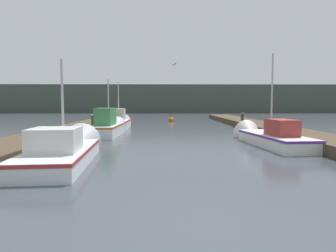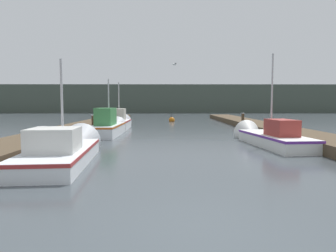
{
  "view_description": "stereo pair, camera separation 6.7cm",
  "coord_description": "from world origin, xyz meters",
  "px_view_note": "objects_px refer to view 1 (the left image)",
  "views": [
    {
      "loc": [
        -0.64,
        -4.41,
        2.0
      ],
      "look_at": [
        -0.46,
        11.56,
        0.77
      ],
      "focal_mm": 32.0,
      "sensor_mm": 36.0,
      "label": 1
    },
    {
      "loc": [
        -0.58,
        -4.41,
        2.0
      ],
      "look_at": [
        -0.46,
        11.56,
        0.77
      ],
      "focal_mm": 32.0,
      "sensor_mm": 36.0,
      "label": 2
    }
  ],
  "objects_px": {
    "mooring_piling_2": "(44,140)",
    "fishing_boat_0": "(67,149)",
    "fishing_boat_2": "(109,126)",
    "channel_buoy": "(171,120)",
    "mooring_piling_0": "(242,121)",
    "seagull_lead": "(174,64)",
    "fishing_boat_1": "(268,136)",
    "mooring_piling_1": "(93,124)",
    "fishing_boat_3": "(119,122)"
  },
  "relations": [
    {
      "from": "mooring_piling_0",
      "to": "channel_buoy",
      "type": "height_order",
      "value": "mooring_piling_0"
    },
    {
      "from": "fishing_boat_0",
      "to": "mooring_piling_0",
      "type": "xyz_separation_m",
      "value": [
        9.59,
        12.93,
        0.24
      ]
    },
    {
      "from": "channel_buoy",
      "to": "mooring_piling_0",
      "type": "bearing_deg",
      "value": -58.34
    },
    {
      "from": "mooring_piling_2",
      "to": "fishing_boat_0",
      "type": "bearing_deg",
      "value": -41.68
    },
    {
      "from": "fishing_boat_3",
      "to": "mooring_piling_0",
      "type": "height_order",
      "value": "fishing_boat_3"
    },
    {
      "from": "fishing_boat_1",
      "to": "mooring_piling_1",
      "type": "height_order",
      "value": "fishing_boat_1"
    },
    {
      "from": "fishing_boat_1",
      "to": "mooring_piling_1",
      "type": "xyz_separation_m",
      "value": [
        -9.85,
        6.01,
        0.22
      ]
    },
    {
      "from": "mooring_piling_0",
      "to": "mooring_piling_1",
      "type": "xyz_separation_m",
      "value": [
        -10.98,
        -3.11,
        -0.01
      ]
    },
    {
      "from": "fishing_boat_1",
      "to": "mooring_piling_1",
      "type": "distance_m",
      "value": 11.54
    },
    {
      "from": "fishing_boat_3",
      "to": "seagull_lead",
      "type": "xyz_separation_m",
      "value": [
        4.27,
        -3.86,
        4.03
      ]
    },
    {
      "from": "fishing_boat_3",
      "to": "mooring_piling_0",
      "type": "relative_size",
      "value": 3.89
    },
    {
      "from": "fishing_boat_3",
      "to": "mooring_piling_2",
      "type": "relative_size",
      "value": 4.33
    },
    {
      "from": "fishing_boat_0",
      "to": "channel_buoy",
      "type": "distance_m",
      "value": 22.11
    },
    {
      "from": "fishing_boat_0",
      "to": "fishing_boat_3",
      "type": "height_order",
      "value": "fishing_boat_3"
    },
    {
      "from": "mooring_piling_2",
      "to": "seagull_lead",
      "type": "xyz_separation_m",
      "value": [
        5.34,
        8.22,
        3.99
      ]
    },
    {
      "from": "fishing_boat_2",
      "to": "mooring_piling_2",
      "type": "relative_size",
      "value": 5.27
    },
    {
      "from": "fishing_boat_0",
      "to": "channel_buoy",
      "type": "bearing_deg",
      "value": 74.1
    },
    {
      "from": "mooring_piling_0",
      "to": "seagull_lead",
      "type": "xyz_separation_m",
      "value": [
        -5.48,
        -3.61,
        3.92
      ]
    },
    {
      "from": "mooring_piling_2",
      "to": "seagull_lead",
      "type": "distance_m",
      "value": 10.58
    },
    {
      "from": "mooring_piling_2",
      "to": "fishing_boat_2",
      "type": "bearing_deg",
      "value": 80.61
    },
    {
      "from": "channel_buoy",
      "to": "seagull_lead",
      "type": "bearing_deg",
      "value": -90.31
    },
    {
      "from": "fishing_boat_2",
      "to": "mooring_piling_0",
      "type": "relative_size",
      "value": 4.73
    },
    {
      "from": "fishing_boat_3",
      "to": "seagull_lead",
      "type": "height_order",
      "value": "seagull_lead"
    },
    {
      "from": "channel_buoy",
      "to": "fishing_boat_0",
      "type": "bearing_deg",
      "value": -100.88
    },
    {
      "from": "fishing_boat_0",
      "to": "fishing_boat_1",
      "type": "height_order",
      "value": "fishing_boat_1"
    },
    {
      "from": "channel_buoy",
      "to": "seagull_lead",
      "type": "relative_size",
      "value": 2.02
    },
    {
      "from": "fishing_boat_0",
      "to": "seagull_lead",
      "type": "relative_size",
      "value": 11.35
    },
    {
      "from": "fishing_boat_2",
      "to": "mooring_piling_2",
      "type": "bearing_deg",
      "value": -98.78
    },
    {
      "from": "fishing_boat_1",
      "to": "mooring_piling_1",
      "type": "bearing_deg",
      "value": 142.89
    },
    {
      "from": "fishing_boat_2",
      "to": "channel_buoy",
      "type": "height_order",
      "value": "fishing_boat_2"
    },
    {
      "from": "fishing_boat_3",
      "to": "mooring_piling_0",
      "type": "distance_m",
      "value": 9.76
    },
    {
      "from": "fishing_boat_2",
      "to": "fishing_boat_3",
      "type": "bearing_deg",
      "value": 91.94
    },
    {
      "from": "fishing_boat_0",
      "to": "fishing_boat_2",
      "type": "bearing_deg",
      "value": 85.31
    },
    {
      "from": "channel_buoy",
      "to": "fishing_boat_1",
      "type": "bearing_deg",
      "value": -76.51
    },
    {
      "from": "fishing_boat_2",
      "to": "channel_buoy",
      "type": "relative_size",
      "value": 5.11
    },
    {
      "from": "fishing_boat_0",
      "to": "fishing_boat_2",
      "type": "relative_size",
      "value": 1.1
    },
    {
      "from": "seagull_lead",
      "to": "fishing_boat_3",
      "type": "bearing_deg",
      "value": -148.3
    },
    {
      "from": "mooring_piling_0",
      "to": "channel_buoy",
      "type": "bearing_deg",
      "value": 121.66
    },
    {
      "from": "fishing_boat_0",
      "to": "seagull_lead",
      "type": "height_order",
      "value": "seagull_lead"
    },
    {
      "from": "mooring_piling_1",
      "to": "fishing_boat_1",
      "type": "bearing_deg",
      "value": -31.4
    },
    {
      "from": "fishing_boat_1",
      "to": "channel_buoy",
      "type": "distance_m",
      "value": 18.42
    },
    {
      "from": "fishing_boat_2",
      "to": "fishing_boat_3",
      "type": "distance_m",
      "value": 4.87
    },
    {
      "from": "fishing_boat_2",
      "to": "seagull_lead",
      "type": "bearing_deg",
      "value": 14.31
    },
    {
      "from": "seagull_lead",
      "to": "mooring_piling_2",
      "type": "bearing_deg",
      "value": -49.24
    },
    {
      "from": "fishing_boat_2",
      "to": "mooring_piling_2",
      "type": "xyz_separation_m",
      "value": [
        -1.19,
        -7.21,
        0.01
      ]
    },
    {
      "from": "fishing_boat_3",
      "to": "seagull_lead",
      "type": "distance_m",
      "value": 7.02
    },
    {
      "from": "channel_buoy",
      "to": "mooring_piling_2",
      "type": "bearing_deg",
      "value": -104.71
    },
    {
      "from": "fishing_boat_2",
      "to": "fishing_boat_0",
      "type": "bearing_deg",
      "value": -89.06
    },
    {
      "from": "mooring_piling_0",
      "to": "seagull_lead",
      "type": "distance_m",
      "value": 7.65
    },
    {
      "from": "mooring_piling_0",
      "to": "seagull_lead",
      "type": "height_order",
      "value": "seagull_lead"
    }
  ]
}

